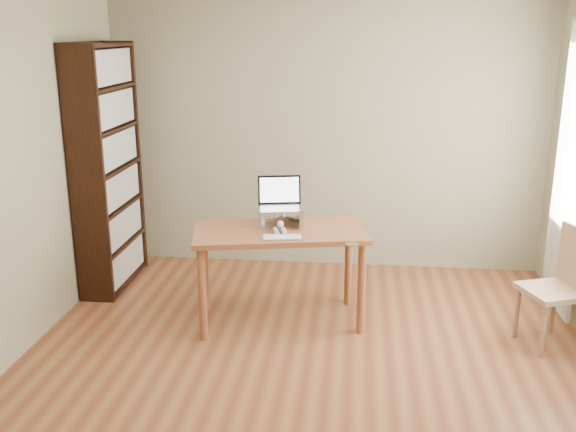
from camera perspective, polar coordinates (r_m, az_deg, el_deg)
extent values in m
cube|color=brown|center=(4.27, 1.45, -14.85)|extent=(4.00, 4.50, 0.02)
cube|color=gray|center=(5.98, 3.40, 7.62)|extent=(4.00, 0.02, 2.60)
cube|color=gray|center=(1.67, -5.07, -16.20)|extent=(4.00, 0.02, 2.60)
cube|color=black|center=(5.34, -17.48, 3.13)|extent=(0.30, 0.04, 2.10)
cube|color=black|center=(6.12, -14.32, 4.98)|extent=(0.30, 0.04, 2.10)
cube|color=black|center=(5.78, -17.08, 4.12)|extent=(0.02, 0.90, 2.10)
cube|color=black|center=(6.02, -15.05, -5.41)|extent=(0.30, 0.84, 0.02)
cube|color=black|center=(5.95, -14.90, -3.91)|extent=(0.20, 0.78, 0.28)
cube|color=black|center=(5.90, -15.29, -2.34)|extent=(0.30, 0.84, 0.03)
cube|color=black|center=(5.84, -15.14, -0.77)|extent=(0.20, 0.78, 0.28)
cube|color=black|center=(5.81, -15.54, 0.84)|extent=(0.30, 0.84, 0.02)
cube|color=black|center=(5.76, -15.38, 2.46)|extent=(0.20, 0.78, 0.28)
cube|color=black|center=(5.73, -15.79, 4.12)|extent=(0.30, 0.84, 0.02)
cube|color=black|center=(5.69, -15.64, 5.79)|extent=(0.20, 0.78, 0.28)
cube|color=black|center=(5.67, -16.06, 7.48)|extent=(0.30, 0.84, 0.02)
cube|color=black|center=(5.64, -15.91, 9.19)|extent=(0.20, 0.78, 0.28)
cube|color=black|center=(5.63, -16.33, 10.89)|extent=(0.30, 0.84, 0.02)
cube|color=black|center=(5.61, -16.18, 12.63)|extent=(0.20, 0.78, 0.28)
cube|color=black|center=(5.62, -16.61, 14.34)|extent=(0.30, 0.84, 0.03)
cube|color=white|center=(5.35, 23.85, 3.61)|extent=(0.03, 0.70, 2.20)
cube|color=brown|center=(4.82, -0.75, -1.44)|extent=(1.39, 0.89, 0.04)
cylinder|color=brown|center=(5.28, -6.69, -4.23)|extent=(0.06, 0.06, 0.71)
cylinder|color=brown|center=(5.16, 6.08, -4.74)|extent=(0.06, 0.06, 0.71)
cylinder|color=brown|center=(4.81, -8.07, -6.39)|extent=(0.06, 0.06, 0.71)
cylinder|color=brown|center=(4.67, 6.03, -7.02)|extent=(0.06, 0.06, 0.71)
cube|color=silver|center=(4.89, -2.33, -0.20)|extent=(0.03, 0.25, 0.12)
cube|color=silver|center=(4.86, 1.06, -0.31)|extent=(0.03, 0.25, 0.12)
cube|color=silver|center=(4.85, -0.64, 0.49)|extent=(0.32, 0.25, 0.01)
cube|color=silver|center=(4.85, -0.65, 0.65)|extent=(0.37, 0.29, 0.02)
cube|color=black|center=(4.95, -0.46, 2.36)|extent=(0.33, 0.11, 0.22)
cube|color=white|center=(4.94, -0.47, 2.34)|extent=(0.30, 0.10, 0.19)
cube|color=silver|center=(4.60, -0.50, -1.95)|extent=(0.31, 0.17, 0.02)
cube|color=silver|center=(4.60, -0.50, -1.85)|extent=(0.28, 0.14, 0.00)
cylinder|color=brown|center=(4.50, 5.67, -2.51)|extent=(0.09, 0.09, 0.01)
ellipsoid|color=#4B423A|center=(4.90, -0.89, -0.01)|extent=(0.19, 0.42, 0.14)
ellipsoid|color=#4B423A|center=(5.01, -0.73, 0.28)|extent=(0.17, 0.18, 0.13)
ellipsoid|color=#4B423A|center=(4.71, -1.18, -0.39)|extent=(0.11, 0.11, 0.10)
ellipsoid|color=silver|center=(4.76, -1.11, -0.71)|extent=(0.10, 0.10, 0.09)
sphere|color=silver|center=(4.69, -1.23, -0.71)|extent=(0.05, 0.05, 0.05)
cone|color=#4B423A|center=(4.71, -1.51, 0.19)|extent=(0.04, 0.04, 0.05)
cone|color=#4B423A|center=(4.70, -0.83, 0.17)|extent=(0.04, 0.04, 0.05)
cylinder|color=silver|center=(4.73, -1.55, -1.32)|extent=(0.03, 0.10, 0.03)
cylinder|color=silver|center=(4.72, -0.83, -1.35)|extent=(0.03, 0.10, 0.03)
cylinder|color=#4B423A|center=(5.03, 0.31, -0.18)|extent=(0.15, 0.23, 0.03)
cube|color=tan|center=(4.94, 22.41, -6.21)|extent=(0.50, 0.50, 0.04)
cylinder|color=tan|center=(4.84, 20.85, -9.17)|extent=(0.04, 0.04, 0.41)
cylinder|color=tan|center=(5.11, 20.01, -7.69)|extent=(0.04, 0.04, 0.41)
cylinder|color=tan|center=(5.20, 23.37, -7.67)|extent=(0.04, 0.04, 0.41)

